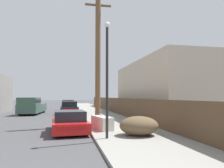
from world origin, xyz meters
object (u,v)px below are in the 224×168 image
car_parked_mid (69,108)px  car_parked_far (69,105)px  discarded_fridge (102,123)px  parked_sports_car_red (69,122)px  street_lamp (107,71)px  utility_pole (98,56)px  pickup_truck (32,106)px  brush_pile (139,126)px

car_parked_mid → car_parked_far: 7.71m
discarded_fridge → parked_sports_car_red: bearing=160.9°
street_lamp → utility_pole: bearing=86.9°
discarded_fridge → pickup_truck: 14.26m
car_parked_far → brush_pile: size_ratio=2.23×
discarded_fridge → street_lamp: street_lamp is taller
parked_sports_car_red → car_parked_mid: (0.05, 11.82, 0.13)m
utility_pole → parked_sports_car_red: bearing=-129.5°
pickup_truck → parked_sports_car_red: bearing=112.0°
street_lamp → brush_pile: street_lamp is taller
parked_sports_car_red → pickup_truck: bearing=103.4°
discarded_fridge → pickup_truck: size_ratio=0.32×
pickup_truck → street_lamp: 16.78m
discarded_fridge → car_parked_mid: (-1.75, 12.01, 0.19)m
discarded_fridge → brush_pile: 2.63m
car_parked_mid → utility_pole: 10.51m
parked_sports_car_red → brush_pile: bearing=-40.3°
car_parked_far → pickup_truck: bearing=-117.0°
car_parked_far → utility_pole: 17.80m
car_parked_far → brush_pile: 22.16m
pickup_truck → car_parked_far: bearing=-115.8°
discarded_fridge → pickup_truck: pickup_truck is taller
car_parked_far → utility_pole: size_ratio=0.46×
parked_sports_car_red → car_parked_far: car_parked_far is taller
car_parked_far → street_lamp: street_lamp is taller
car_parked_mid → street_lamp: street_lamp is taller
discarded_fridge → utility_pole: 4.92m
parked_sports_car_red → utility_pole: size_ratio=0.49×
parked_sports_car_red → discarded_fridge: bearing=-9.6°
brush_pile → parked_sports_car_red: bearing=143.4°
brush_pile → discarded_fridge: bearing=122.9°
discarded_fridge → street_lamp: bearing=-107.2°
car_parked_far → street_lamp: bearing=-82.2°
discarded_fridge → parked_sports_car_red: parked_sports_car_red is taller
car_parked_mid → parked_sports_car_red: bearing=-91.6°
discarded_fridge → street_lamp: size_ratio=0.37×
discarded_fridge → car_parked_mid: car_parked_mid is taller
parked_sports_car_red → brush_pile: 4.02m
pickup_truck → utility_pole: bearing=123.9°
discarded_fridge → utility_pole: size_ratio=0.21×
car_parked_mid → pickup_truck: 4.14m
discarded_fridge → car_parked_far: bearing=82.0°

